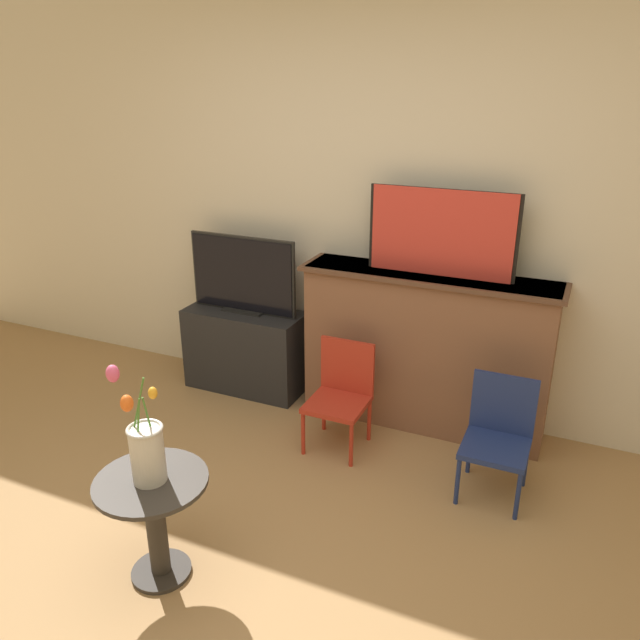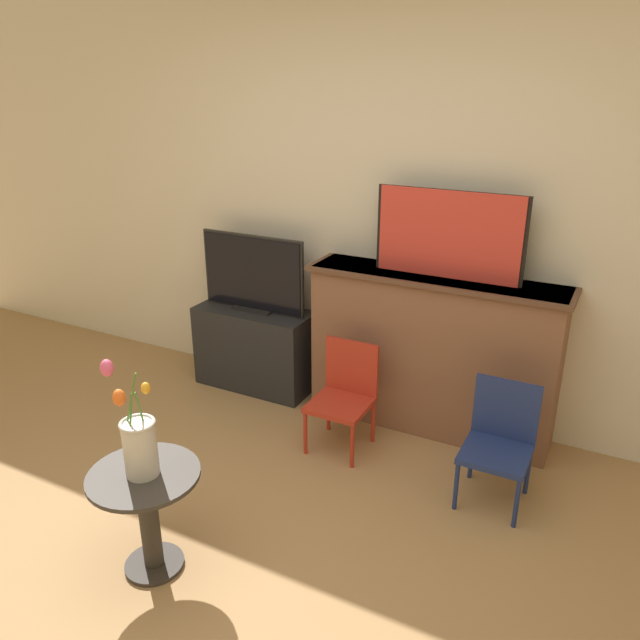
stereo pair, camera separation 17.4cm
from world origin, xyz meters
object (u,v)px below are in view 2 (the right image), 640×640
(chair_red, at_px, (345,391))
(vase_tulips, at_px, (138,442))
(tv_monitor, at_px, (253,274))
(chair_blue, at_px, (500,438))
(painting, at_px, (449,235))

(chair_red, bearing_deg, vase_tulips, -104.08)
(tv_monitor, xyz_separation_m, chair_blue, (1.81, -0.49, -0.48))
(tv_monitor, bearing_deg, chair_blue, -15.03)
(tv_monitor, xyz_separation_m, vase_tulips, (0.55, -1.73, -0.17))
(painting, relative_size, vase_tulips, 1.68)
(tv_monitor, distance_m, vase_tulips, 1.82)
(painting, xyz_separation_m, tv_monitor, (-1.31, -0.04, -0.42))
(chair_red, xyz_separation_m, vase_tulips, (-0.33, -1.33, 0.31))
(chair_red, distance_m, chair_blue, 0.93)
(painting, relative_size, tv_monitor, 1.12)
(painting, distance_m, chair_blue, 1.15)
(painting, bearing_deg, vase_tulips, -113.38)
(chair_blue, height_order, vase_tulips, vase_tulips)
(chair_red, distance_m, vase_tulips, 1.40)
(painting, bearing_deg, chair_blue, -46.46)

